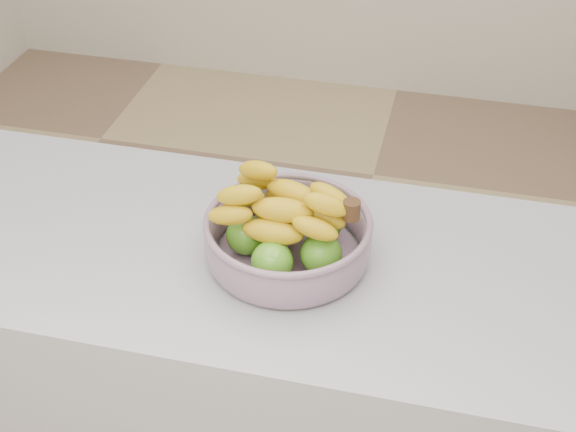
# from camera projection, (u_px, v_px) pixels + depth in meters

# --- Properties ---
(ground) EXTENTS (4.00, 4.00, 0.00)m
(ground) POSITION_uv_depth(u_px,v_px,m) (311.00, 399.00, 2.41)
(ground) COLOR tan
(ground) RESTS_ON ground
(counter) EXTENTS (2.00, 0.60, 0.90)m
(counter) POSITION_uv_depth(u_px,v_px,m) (276.00, 408.00, 1.81)
(counter) COLOR #A2A3AA
(counter) RESTS_ON ground
(fruit_bowl) EXTENTS (0.32, 0.32, 0.17)m
(fruit_bowl) POSITION_uv_depth(u_px,v_px,m) (288.00, 234.00, 1.50)
(fruit_bowl) COLOR #8E95AB
(fruit_bowl) RESTS_ON counter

